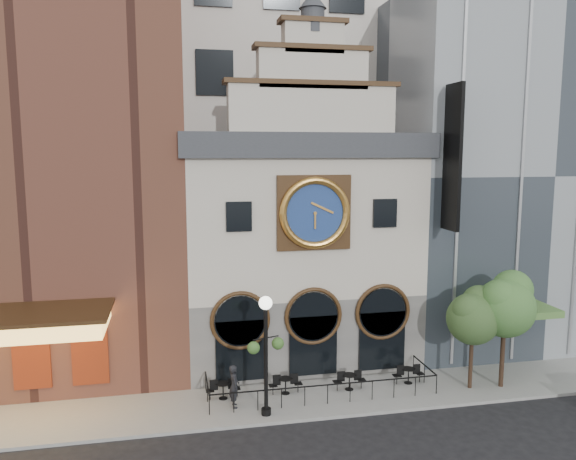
% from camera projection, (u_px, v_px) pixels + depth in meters
% --- Properties ---
extents(ground, '(120.00, 120.00, 0.00)m').
position_uv_depth(ground, '(335.00, 419.00, 24.19)').
color(ground, black).
rests_on(ground, ground).
extents(sidewalk, '(44.00, 5.00, 0.15)m').
position_uv_depth(sidewalk, '(320.00, 393.00, 26.61)').
color(sidewalk, gray).
rests_on(sidewalk, ground).
extents(clock_building, '(12.60, 8.78, 18.65)m').
position_uv_depth(clock_building, '(296.00, 239.00, 30.84)').
color(clock_building, '#605E5B').
rests_on(clock_building, ground).
extents(theater_building, '(14.00, 15.60, 25.00)m').
position_uv_depth(theater_building, '(47.00, 129.00, 29.49)').
color(theater_building, brown).
rests_on(theater_building, ground).
extents(retail_building, '(14.00, 14.40, 20.00)m').
position_uv_depth(retail_building, '(492.00, 172.00, 35.05)').
color(retail_building, gray).
rests_on(retail_building, ground).
extents(office_tower, '(20.00, 16.00, 40.00)m').
position_uv_depth(office_tower, '(261.00, 33.00, 40.79)').
color(office_tower, silver).
rests_on(office_tower, ground).
extents(cafe_railing, '(10.60, 2.60, 0.90)m').
position_uv_depth(cafe_railing, '(320.00, 383.00, 26.53)').
color(cafe_railing, black).
rests_on(cafe_railing, sidewalk).
extents(bistro_0, '(1.58, 0.68, 0.90)m').
position_uv_depth(bistro_0, '(223.00, 389.00, 25.79)').
color(bistro_0, black).
rests_on(bistro_0, sidewalk).
extents(bistro_1, '(1.58, 0.68, 0.90)m').
position_uv_depth(bistro_1, '(286.00, 384.00, 26.34)').
color(bistro_1, black).
rests_on(bistro_1, sidewalk).
extents(bistro_2, '(1.58, 0.68, 0.90)m').
position_uv_depth(bistro_2, '(349.00, 380.00, 26.77)').
color(bistro_2, black).
rests_on(bistro_2, sidewalk).
extents(bistro_3, '(1.58, 0.68, 0.90)m').
position_uv_depth(bistro_3, '(408.00, 374.00, 27.51)').
color(bistro_3, black).
rests_on(bistro_3, sidewalk).
extents(pedestrian, '(0.49, 0.72, 1.94)m').
position_uv_depth(pedestrian, '(234.00, 386.00, 24.92)').
color(pedestrian, black).
rests_on(pedestrian, sidewalk).
extents(lamppost, '(1.64, 0.87, 5.27)m').
position_uv_depth(lamppost, '(266.00, 342.00, 23.84)').
color(lamppost, black).
rests_on(lamppost, sidewalk).
extents(tree_left, '(2.57, 2.48, 4.96)m').
position_uv_depth(tree_left, '(474.00, 314.00, 26.61)').
color(tree_left, '#382619').
rests_on(tree_left, sidewalk).
extents(tree_right, '(2.94, 2.83, 5.66)m').
position_uv_depth(tree_right, '(506.00, 303.00, 26.70)').
color(tree_right, '#382619').
rests_on(tree_right, sidewalk).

